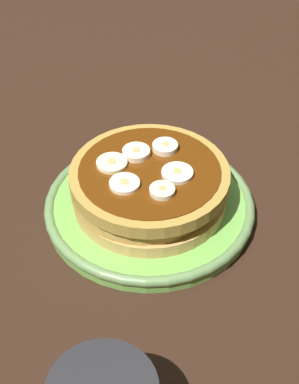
% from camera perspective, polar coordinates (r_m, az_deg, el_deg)
% --- Properties ---
extents(ground_plane, '(1.40, 1.40, 0.03)m').
position_cam_1_polar(ground_plane, '(0.66, -0.00, -3.00)').
color(ground_plane, black).
extents(plate, '(0.24, 0.24, 0.02)m').
position_cam_1_polar(plate, '(0.65, -0.00, -1.38)').
color(plate, '#72B74C').
rests_on(plate, ground_plane).
extents(pancake_stack, '(0.18, 0.18, 0.05)m').
position_cam_1_polar(pancake_stack, '(0.62, -0.19, 0.44)').
color(pancake_stack, tan).
rests_on(pancake_stack, plate).
extents(banana_slice_0, '(0.03, 0.03, 0.01)m').
position_cam_1_polar(banana_slice_0, '(0.59, -2.59, 0.81)').
color(banana_slice_0, '#FCEDC3').
rests_on(banana_slice_0, pancake_stack).
extents(banana_slice_1, '(0.03, 0.03, 0.01)m').
position_cam_1_polar(banana_slice_1, '(0.60, 2.88, 1.92)').
color(banana_slice_1, '#F1E7C6').
rests_on(banana_slice_1, pancake_stack).
extents(banana_slice_2, '(0.03, 0.03, 0.01)m').
position_cam_1_polar(banana_slice_2, '(0.63, -1.38, 4.05)').
color(banana_slice_2, '#FCE4BD').
rests_on(banana_slice_2, pancake_stack).
extents(banana_slice_3, '(0.03, 0.03, 0.01)m').
position_cam_1_polar(banana_slice_3, '(0.58, 1.32, 0.11)').
color(banana_slice_3, beige).
rests_on(banana_slice_3, pancake_stack).
extents(banana_slice_4, '(0.03, 0.03, 0.01)m').
position_cam_1_polar(banana_slice_4, '(0.64, 1.62, 4.64)').
color(banana_slice_4, '#F0E6BF').
rests_on(banana_slice_4, pancake_stack).
extents(banana_slice_5, '(0.03, 0.03, 0.01)m').
position_cam_1_polar(banana_slice_5, '(0.62, -3.90, 2.94)').
color(banana_slice_5, '#EFF2B3').
rests_on(banana_slice_5, pancake_stack).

